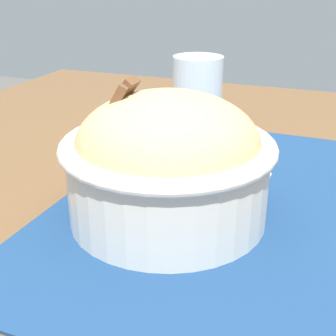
{
  "coord_description": "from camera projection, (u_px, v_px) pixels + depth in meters",
  "views": [
    {
      "loc": [
        -0.38,
        -0.14,
        0.93
      ],
      "look_at": [
        -0.01,
        -0.0,
        0.76
      ],
      "focal_mm": 50.19,
      "sensor_mm": 36.0,
      "label": 1
    }
  ],
  "objects": [
    {
      "name": "table",
      "position": [
        172.0,
        265.0,
        0.48
      ],
      "size": [
        1.1,
        0.95,
        0.7
      ],
      "color": "brown",
      "rests_on": "ground_plane"
    },
    {
      "name": "placemat",
      "position": [
        209.0,
        200.0,
        0.48
      ],
      "size": [
        0.47,
        0.29,
        0.0
      ],
      "primitive_type": "cube",
      "rotation": [
        0.0,
        0.0,
        -0.02
      ],
      "color": "navy",
      "rests_on": "table"
    },
    {
      "name": "bowl",
      "position": [
        168.0,
        160.0,
        0.42
      ],
      "size": [
        0.22,
        0.22,
        0.13
      ],
      "color": "silver",
      "rests_on": "placemat"
    },
    {
      "name": "fork",
      "position": [
        209.0,
        166.0,
        0.55
      ],
      "size": [
        0.02,
        0.13,
        0.0
      ],
      "color": "#B6B6B6",
      "rests_on": "placemat"
    },
    {
      "name": "drinking_glass",
      "position": [
        197.0,
        97.0,
        0.68
      ],
      "size": [
        0.07,
        0.07,
        0.1
      ],
      "color": "silver",
      "rests_on": "table"
    }
  ]
}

